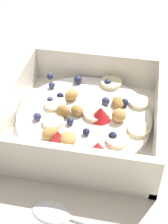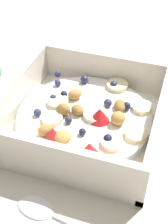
% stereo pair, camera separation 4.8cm
% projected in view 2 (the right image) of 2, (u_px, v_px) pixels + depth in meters
% --- Properties ---
extents(ground_plane, '(2.40, 2.40, 0.00)m').
position_uv_depth(ground_plane, '(81.00, 118.00, 0.52)').
color(ground_plane, beige).
extents(fruit_bowl, '(0.22, 0.22, 0.07)m').
position_uv_depth(fruit_bowl, '(84.00, 118.00, 0.49)').
color(fruit_bowl, white).
rests_on(fruit_bowl, ground).
extents(spoon, '(0.05, 0.17, 0.01)m').
position_uv_depth(spoon, '(55.00, 215.00, 0.38)').
color(spoon, silver).
rests_on(spoon, ground).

